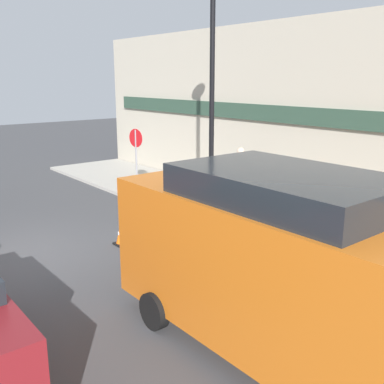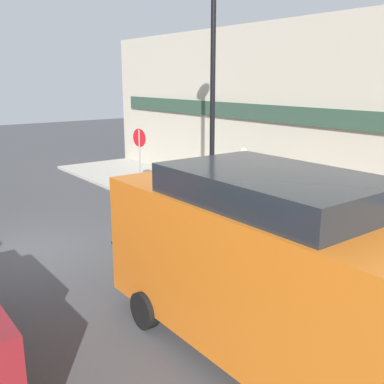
{
  "view_description": "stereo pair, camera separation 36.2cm",
  "coord_description": "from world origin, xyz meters",
  "px_view_note": "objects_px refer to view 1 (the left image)",
  "views": [
    {
      "loc": [
        9.7,
        -2.74,
        3.84
      ],
      "look_at": [
        1.02,
        4.29,
        1.0
      ],
      "focal_mm": 42.0,
      "sensor_mm": 36.0,
      "label": 1
    },
    {
      "loc": [
        9.92,
        -2.46,
        3.84
      ],
      "look_at": [
        1.02,
        4.29,
        1.0
      ],
      "focal_mm": 42.0,
      "sensor_mm": 36.0,
      "label": 2
    }
  ],
  "objects_px": {
    "stop_sign": "(136,151)",
    "person_worker": "(242,210)",
    "person_pedestrian": "(240,172)",
    "work_van": "(281,259)",
    "streetlamp_post": "(212,73)"
  },
  "relations": [
    {
      "from": "person_pedestrian",
      "to": "work_van",
      "type": "distance_m",
      "value": 8.02
    },
    {
      "from": "stop_sign",
      "to": "person_worker",
      "type": "xyz_separation_m",
      "value": [
        5.59,
        -0.73,
        -0.61
      ]
    },
    {
      "from": "streetlamp_post",
      "to": "stop_sign",
      "type": "relative_size",
      "value": 2.84
    },
    {
      "from": "person_worker",
      "to": "person_pedestrian",
      "type": "distance_m",
      "value": 4.01
    },
    {
      "from": "stop_sign",
      "to": "work_van",
      "type": "distance_m",
      "value": 9.33
    },
    {
      "from": "streetlamp_post",
      "to": "person_worker",
      "type": "height_order",
      "value": "streetlamp_post"
    },
    {
      "from": "person_worker",
      "to": "person_pedestrian",
      "type": "height_order",
      "value": "person_pedestrian"
    },
    {
      "from": "streetlamp_post",
      "to": "person_pedestrian",
      "type": "height_order",
      "value": "streetlamp_post"
    },
    {
      "from": "person_worker",
      "to": "person_pedestrian",
      "type": "bearing_deg",
      "value": -58.34
    },
    {
      "from": "stop_sign",
      "to": "person_pedestrian",
      "type": "relative_size",
      "value": 1.29
    },
    {
      "from": "person_worker",
      "to": "work_van",
      "type": "height_order",
      "value": "work_van"
    },
    {
      "from": "streetlamp_post",
      "to": "work_van",
      "type": "height_order",
      "value": "streetlamp_post"
    },
    {
      "from": "streetlamp_post",
      "to": "work_van",
      "type": "xyz_separation_m",
      "value": [
        5.11,
        -3.23,
        -2.53
      ]
    },
    {
      "from": "stop_sign",
      "to": "person_worker",
      "type": "distance_m",
      "value": 5.67
    },
    {
      "from": "streetlamp_post",
      "to": "person_pedestrian",
      "type": "xyz_separation_m",
      "value": [
        -0.93,
        2.02,
        -2.97
      ]
    }
  ]
}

